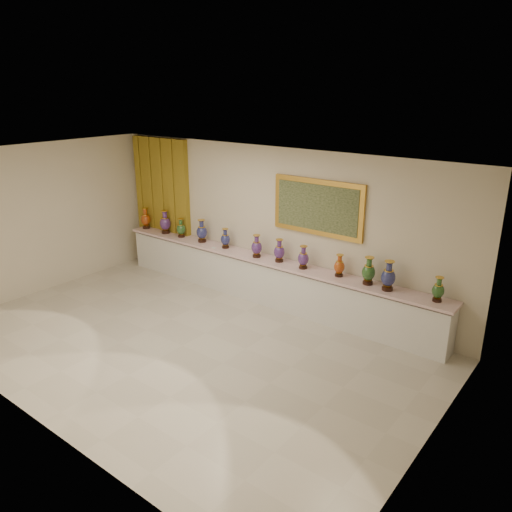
{
  "coord_description": "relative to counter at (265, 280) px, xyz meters",
  "views": [
    {
      "loc": [
        5.4,
        -5.01,
        4.07
      ],
      "look_at": [
        0.21,
        1.7,
        1.14
      ],
      "focal_mm": 35.0,
      "sensor_mm": 36.0,
      "label": 1
    }
  ],
  "objects": [
    {
      "name": "vase_2",
      "position": [
        -2.29,
        -0.0,
        0.65
      ],
      "size": [
        0.2,
        0.2,
        0.41
      ],
      "rotation": [
        0.0,
        0.0,
        -0.07
      ],
      "color": "#32180E",
      "rests_on": "counter"
    },
    {
      "name": "vase_1",
      "position": [
        -2.79,
        -0.0,
        0.7
      ],
      "size": [
        0.3,
        0.3,
        0.52
      ],
      "rotation": [
        0.0,
        0.0,
        -0.32
      ],
      "color": "#32180E",
      "rests_on": "counter"
    },
    {
      "name": "vase_5",
      "position": [
        -0.17,
        -0.05,
        0.66
      ],
      "size": [
        0.25,
        0.25,
        0.45
      ],
      "rotation": [
        0.0,
        0.0,
        -0.26
      ],
      "color": "#32180E",
      "rests_on": "counter"
    },
    {
      "name": "vase_0",
      "position": [
        -3.45,
        -0.01,
        0.68
      ],
      "size": [
        0.29,
        0.29,
        0.48
      ],
      "rotation": [
        0.0,
        0.0,
        -0.38
      ],
      "color": "#32180E",
      "rests_on": "counter"
    },
    {
      "name": "vase_10",
      "position": [
        2.51,
        -0.05,
        0.69
      ],
      "size": [
        0.3,
        0.3,
        0.5
      ],
      "rotation": [
        0.0,
        0.0,
        0.35
      ],
      "color": "#32180E",
      "rests_on": "counter"
    },
    {
      "name": "vase_6",
      "position": [
        0.32,
        -0.0,
        0.66
      ],
      "size": [
        0.26,
        0.26,
        0.44
      ],
      "rotation": [
        0.0,
        0.0,
        0.31
      ],
      "color": "#32180E",
      "rests_on": "counter"
    },
    {
      "name": "counter",
      "position": [
        0.0,
        0.0,
        0.0
      ],
      "size": [
        7.28,
        0.48,
        0.9
      ],
      "color": "white",
      "rests_on": "ground"
    },
    {
      "name": "vase_8",
      "position": [
        1.59,
        0.02,
        0.64
      ],
      "size": [
        0.23,
        0.23,
        0.4
      ],
      "rotation": [
        0.0,
        0.0,
        -0.3
      ],
      "color": "#32180E",
      "rests_on": "counter"
    },
    {
      "name": "label_card",
      "position": [
        -1.22,
        -0.14,
        0.47
      ],
      "size": [
        0.1,
        0.06,
        0.0
      ],
      "primitive_type": "cube",
      "color": "white",
      "rests_on": "counter"
    },
    {
      "name": "ground",
      "position": [
        0.0,
        -2.27,
        -0.44
      ],
      "size": [
        8.0,
        8.0,
        0.0
      ],
      "primitive_type": "plane",
      "color": "beige",
      "rests_on": "ground"
    },
    {
      "name": "vase_11",
      "position": [
        3.3,
        0.01,
        0.64
      ],
      "size": [
        0.22,
        0.22,
        0.4
      ],
      "rotation": [
        0.0,
        0.0,
        -0.25
      ],
      "color": "#32180E",
      "rests_on": "counter"
    },
    {
      "name": "room",
      "position": [
        -2.38,
        0.17,
        1.15
      ],
      "size": [
        8.0,
        8.0,
        8.0
      ],
      "color": "beige",
      "rests_on": "ground"
    },
    {
      "name": "vase_9",
      "position": [
        2.14,
        -0.01,
        0.68
      ],
      "size": [
        0.25,
        0.25,
        0.48
      ],
      "rotation": [
        0.0,
        0.0,
        -0.14
      ],
      "color": "#32180E",
      "rests_on": "counter"
    },
    {
      "name": "vase_7",
      "position": [
        0.88,
        -0.04,
        0.66
      ],
      "size": [
        0.23,
        0.23,
        0.43
      ],
      "rotation": [
        0.0,
        0.0,
        0.2
      ],
      "color": "#32180E",
      "rests_on": "counter"
    },
    {
      "name": "vase_3",
      "position": [
        -1.69,
        0.02,
        0.68
      ],
      "size": [
        0.27,
        0.27,
        0.49
      ],
      "rotation": [
        0.0,
        0.0,
        0.22
      ],
      "color": "#32180E",
      "rests_on": "counter"
    },
    {
      "name": "vase_4",
      "position": [
        -1.02,
        0.01,
        0.65
      ],
      "size": [
        0.25,
        0.25,
        0.41
      ],
      "rotation": [
        0.0,
        0.0,
        -0.37
      ],
      "color": "#32180E",
      "rests_on": "counter"
    }
  ]
}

